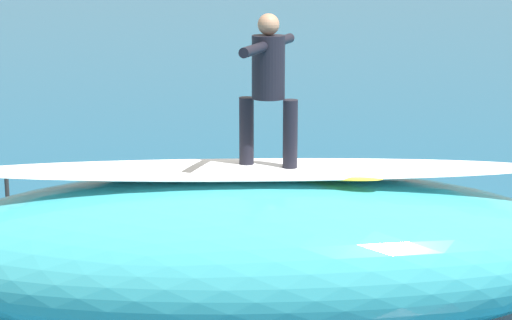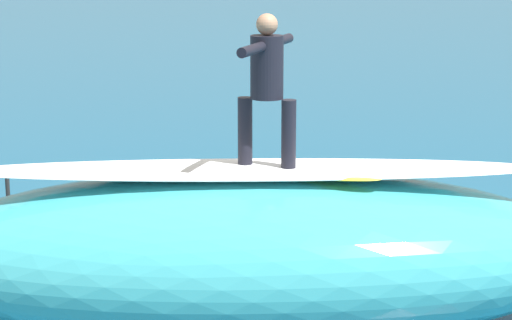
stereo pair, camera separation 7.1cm
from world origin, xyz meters
The scene contains 9 objects.
ground_plane centered at (0.00, 0.00, 0.00)m, with size 120.00×120.00×0.00m, color #145175.
wave_crest centered at (0.63, 2.05, 0.83)m, with size 6.81×2.60×1.66m, color teal.
wave_foam_lip centered at (0.63, 2.05, 1.70)m, with size 5.79×0.91×0.08m, color white.
surfboard_riding centered at (0.47, 2.02, 1.69)m, with size 2.29×0.46×0.07m, color yellow.
surfer_riding centered at (0.47, 2.02, 2.59)m, with size 0.58×1.40×1.48m.
surfboard_paddling centered at (1.31, -2.43, 0.04)m, with size 2.11×0.50×0.08m, color silver.
surfer_paddling centered at (1.20, -2.38, 0.21)m, with size 1.55×0.86×0.29m.
buoy_marker centered at (4.14, -0.28, 0.28)m, with size 0.56×0.56×0.94m.
foam_patch_near centered at (1.48, -2.28, 0.07)m, with size 0.75×0.59×0.13m, color white.
Camera 2 is at (-0.67, 10.92, 3.88)m, focal length 66.23 mm.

